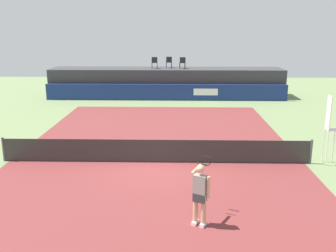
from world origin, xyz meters
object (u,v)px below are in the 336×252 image
Objects in this scene: spectator_chair_center at (182,62)px; spectator_chair_far_left at (155,62)px; net_post_near at (4,149)px; net_post_far at (311,152)px; umpire_chair at (330,125)px; spectator_chair_left at (169,62)px; tennis_player at (200,193)px.

spectator_chair_far_left is at bearing 177.38° from spectator_chair_center.
net_post_near and net_post_far have the same top height.
spectator_chair_center is at bearing 110.49° from umpire_chair.
net_post_far is (6.02, -15.45, -2.19)m from spectator_chair_left.
umpire_chair reaches higher than tennis_player.
spectator_chair_left is at bearing 17.80° from spectator_chair_far_left.
tennis_player is (1.32, -20.45, -1.73)m from spectator_chair_left.
spectator_chair_center reaches higher than net_post_near.
spectator_chair_far_left is at bearing -162.20° from spectator_chair_left.
spectator_chair_center is 16.88m from net_post_near.
net_post_far is at bearing -64.72° from spectator_chair_far_left.
spectator_chair_center is at bearing -2.62° from spectator_chair_far_left.
umpire_chair reaches higher than net_post_near.
spectator_chair_far_left is at bearing 115.28° from net_post_far.
spectator_chair_far_left is 2.16m from spectator_chair_center.
spectator_chair_far_left is 0.89× the size of net_post_near.
net_post_near is 1.00× the size of net_post_far.
spectator_chair_far_left is 1.16m from spectator_chair_left.
spectator_chair_center is 15.95m from net_post_far.
spectator_chair_left is 16.72m from net_post_far.
spectator_chair_left is 0.89× the size of net_post_far.
tennis_player is at bearing -89.24° from spectator_chair_center.
spectator_chair_far_left is 0.89× the size of net_post_far.
net_post_far is at bearing -179.75° from umpire_chair.
tennis_player is (-5.34, -5.00, -0.63)m from umpire_chair.
tennis_player is at bearing -83.12° from spectator_chair_far_left.
net_post_near is (-13.03, -0.00, -1.09)m from umpire_chair.
net_post_far is (-0.63, -0.00, -1.09)m from umpire_chair.
net_post_near is 12.40m from net_post_far.
spectator_chair_center is at bearing 63.63° from net_post_near.
spectator_chair_center reaches higher than net_post_far.
spectator_chair_far_left is at bearing 96.88° from tennis_player.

